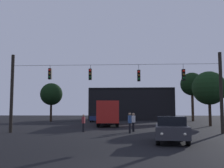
{
  "coord_description": "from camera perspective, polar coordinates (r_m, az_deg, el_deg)",
  "views": [
    {
      "loc": [
        1.24,
        -8.9,
        1.83
      ],
      "look_at": [
        -0.3,
        16.33,
        4.33
      ],
      "focal_mm": 44.12,
      "sensor_mm": 36.0,
      "label": 1
    }
  ],
  "objects": [
    {
      "name": "car_near_right",
      "position": [
        16.75,
        12.19,
        -9.05
      ],
      "size": [
        2.24,
        4.47,
        1.52
      ],
      "color": "#2D2D33",
      "rests_on": "ground"
    },
    {
      "name": "pedestrian_crossing_center",
      "position": [
        24.7,
        -5.93,
        -7.87
      ],
      "size": [
        0.26,
        0.38,
        1.54
      ],
      "color": "black",
      "rests_on": "ground"
    },
    {
      "name": "overhead_signal_span",
      "position": [
        23.27,
        0.49,
        -0.73
      ],
      "size": [
        18.02,
        0.44,
        6.74
      ],
      "color": "black",
      "rests_on": "ground"
    },
    {
      "name": "corner_building",
      "position": [
        60.24,
        3.99,
        -4.32
      ],
      "size": [
        16.84,
        13.34,
        6.43
      ],
      "color": "black",
      "rests_on": "ground"
    },
    {
      "name": "tree_left_silhouette",
      "position": [
        50.4,
        -12.46,
        -2.09
      ],
      "size": [
        3.96,
        3.96,
        6.85
      ],
      "color": "black",
      "rests_on": "ground"
    },
    {
      "name": "tree_right_far",
      "position": [
        53.04,
        16.25,
        -0.07
      ],
      "size": [
        4.27,
        4.27,
        8.97
      ],
      "color": "#2D2116",
      "rests_on": "ground"
    },
    {
      "name": "pedestrian_crossing_right",
      "position": [
        24.85,
        4.44,
        -7.69
      ],
      "size": [
        0.36,
        0.42,
        1.66
      ],
      "color": "black",
      "rests_on": "ground"
    },
    {
      "name": "pedestrian_crossing_left",
      "position": [
        23.12,
        3.7,
        -7.79
      ],
      "size": [
        0.3,
        0.4,
        1.7
      ],
      "color": "black",
      "rests_on": "ground"
    },
    {
      "name": "tree_behind_building",
      "position": [
        36.28,
        19.48,
        -0.81
      ],
      "size": [
        4.18,
        4.18,
        6.79
      ],
      "color": "black",
      "rests_on": "ground"
    },
    {
      "name": "car_far_left",
      "position": [
        47.0,
        -3.24,
        -6.9
      ],
      "size": [
        1.81,
        4.34,
        1.52
      ],
      "color": "navy",
      "rests_on": "ground"
    },
    {
      "name": "city_bus",
      "position": [
        35.86,
        -0.89,
        -5.59
      ],
      "size": [
        3.31,
        11.16,
        3.0
      ],
      "color": "#B21E19",
      "rests_on": "ground"
    },
    {
      "name": "ground_plane",
      "position": [
        33.48,
        1.38,
        -8.78
      ],
      "size": [
        168.0,
        168.0,
        0.0
      ],
      "primitive_type": "plane",
      "color": "black",
      "rests_on": "ground"
    }
  ]
}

